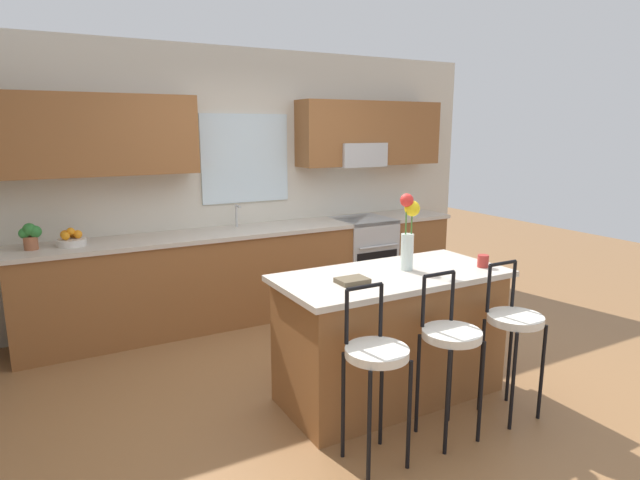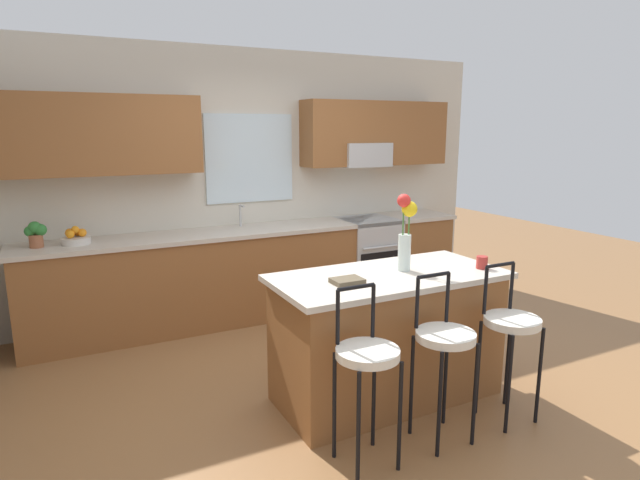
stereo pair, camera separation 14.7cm
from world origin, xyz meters
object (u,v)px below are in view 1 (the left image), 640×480
(bar_stool_middle, at_px, (450,341))
(flower_vase, at_px, (409,229))
(oven_range, at_px, (362,258))
(cookbook, at_px, (352,281))
(fruit_bowl_oranges, at_px, (71,239))
(potted_plant_small, at_px, (30,235))
(bar_stool_far, at_px, (514,326))
(kitchen_island, at_px, (391,335))
(bar_stool_near, at_px, (376,360))
(mug_ceramic, at_px, (483,261))

(bar_stool_middle, relative_size, flower_vase, 1.90)
(oven_range, height_order, cookbook, cookbook)
(fruit_bowl_oranges, xyz_separation_m, potted_plant_small, (-0.30, -0.00, 0.07))
(bar_stool_far, height_order, fruit_bowl_oranges, fruit_bowl_oranges)
(bar_stool_middle, bearing_deg, bar_stool_far, 0.00)
(kitchen_island, xyz_separation_m, fruit_bowl_oranges, (-1.89, 2.04, 0.51))
(bar_stool_far, bearing_deg, bar_stool_middle, 180.00)
(bar_stool_near, xyz_separation_m, flower_vase, (0.70, 0.63, 0.58))
(bar_stool_middle, bearing_deg, cookbook, 124.81)
(fruit_bowl_oranges, bearing_deg, bar_stool_middle, -54.49)
(fruit_bowl_oranges, bearing_deg, potted_plant_small, -179.05)
(fruit_bowl_oranges, bearing_deg, cookbook, -54.31)
(bar_stool_far, relative_size, flower_vase, 1.90)
(bar_stool_middle, bearing_deg, oven_range, 67.58)
(oven_range, height_order, mug_ceramic, mug_ceramic)
(bar_stool_near, relative_size, flower_vase, 1.90)
(cookbook, relative_size, fruit_bowl_oranges, 0.83)
(oven_range, distance_m, bar_stool_far, 2.67)
(oven_range, bearing_deg, cookbook, -124.92)
(oven_range, bearing_deg, flower_vase, -115.13)
(mug_ceramic, bearing_deg, cookbook, 173.67)
(bar_stool_middle, bearing_deg, bar_stool_near, 180.00)
(bar_stool_far, bearing_deg, oven_range, 78.56)
(kitchen_island, xyz_separation_m, bar_stool_middle, (0.00, -0.60, 0.17))
(bar_stool_middle, xyz_separation_m, cookbook, (-0.37, 0.54, 0.30))
(kitchen_island, xyz_separation_m, potted_plant_small, (-2.19, 2.04, 0.58))
(oven_range, bearing_deg, bar_stool_near, -121.92)
(mug_ceramic, height_order, cookbook, mug_ceramic)
(oven_range, height_order, kitchen_island, same)
(cookbook, xyz_separation_m, fruit_bowl_oranges, (-1.51, 2.11, 0.04))
(flower_vase, relative_size, mug_ceramic, 6.08)
(mug_ceramic, bearing_deg, oven_range, 79.52)
(bar_stool_middle, relative_size, cookbook, 5.21)
(mug_ceramic, distance_m, cookbook, 1.05)
(kitchen_island, relative_size, flower_vase, 2.99)
(flower_vase, distance_m, cookbook, 0.60)
(bar_stool_near, distance_m, flower_vase, 1.10)
(mug_ceramic, distance_m, potted_plant_small, 3.62)
(kitchen_island, height_order, fruit_bowl_oranges, fruit_bowl_oranges)
(bar_stool_near, bearing_deg, bar_stool_middle, 0.00)
(bar_stool_far, xyz_separation_m, flower_vase, (-0.40, 0.63, 0.58))
(potted_plant_small, bearing_deg, bar_stool_near, -58.18)
(cookbook, bearing_deg, flower_vase, 9.78)
(bar_stool_middle, xyz_separation_m, bar_stool_far, (0.55, 0.00, 0.00))
(flower_vase, height_order, cookbook, flower_vase)
(bar_stool_near, distance_m, cookbook, 0.64)
(oven_range, relative_size, mug_ceramic, 10.22)
(mug_ceramic, bearing_deg, kitchen_island, 164.77)
(bar_stool_near, bearing_deg, bar_stool_far, 0.00)
(potted_plant_small, bearing_deg, cookbook, -49.21)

